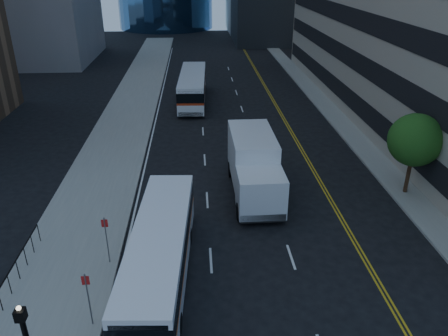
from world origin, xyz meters
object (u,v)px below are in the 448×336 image
bus_front (160,253)px  bus_rear (193,87)px  box_truck (254,166)px  street_tree (415,140)px

bus_front → bus_rear: bearing=90.5°
bus_rear → box_truck: size_ratio=1.50×
bus_front → bus_rear: bus_rear is taller
bus_front → box_truck: 9.50m
street_tree → bus_rear: 24.76m
street_tree → box_truck: 9.74m
street_tree → bus_rear: street_tree is taller
bus_rear → box_truck: 20.49m
bus_rear → bus_front: bearing=-90.8°
street_tree → bus_front: street_tree is taller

